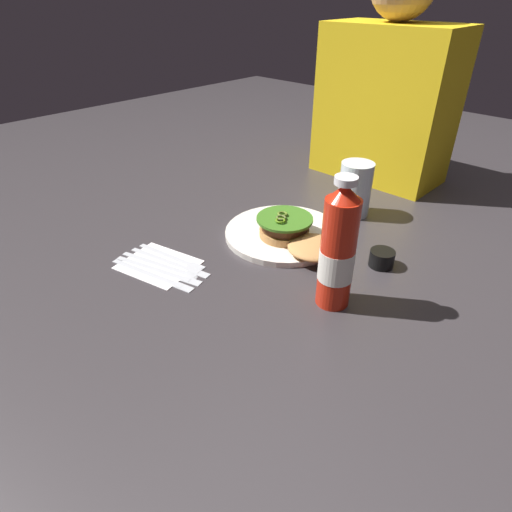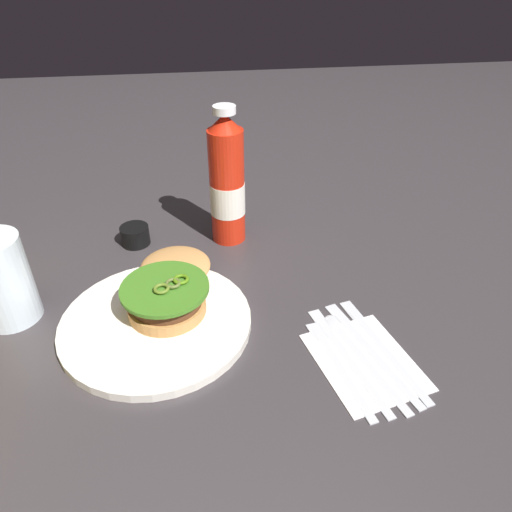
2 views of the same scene
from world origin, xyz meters
name	(u,v)px [view 2 (image 2 of 2)]	position (x,y,z in m)	size (l,w,h in m)	color
ground_plane	(177,317)	(0.00, 0.00, 0.00)	(3.00, 3.00, 0.00)	#342F32
dinner_plate	(156,322)	(-0.01, 0.03, 0.01)	(0.27, 0.27, 0.01)	silver
burger_sandwich	(169,285)	(0.04, 0.01, 0.03)	(0.21, 0.13, 0.05)	#BE8348
ketchup_bottle	(227,184)	(0.21, -0.10, 0.11)	(0.06, 0.06, 0.25)	red
water_glass	(1,280)	(0.04, 0.24, 0.07)	(0.08, 0.08, 0.13)	silver
condiment_cup	(135,235)	(0.21, 0.07, 0.02)	(0.05, 0.05, 0.03)	black
napkin	(365,361)	(-0.12, -0.25, 0.00)	(0.15, 0.12, 0.00)	white
steak_knife	(377,339)	(-0.09, -0.28, 0.00)	(0.21, 0.06, 0.00)	silver
table_knife	(365,343)	(-0.10, -0.26, 0.00)	(0.21, 0.07, 0.00)	silver
spoon_utensil	(352,344)	(-0.10, -0.24, 0.00)	(0.19, 0.07, 0.00)	silver
butter_knife	(343,349)	(-0.10, -0.22, 0.00)	(0.20, 0.06, 0.00)	silver
fork_utensil	(335,357)	(-0.11, -0.21, 0.00)	(0.18, 0.05, 0.00)	silver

